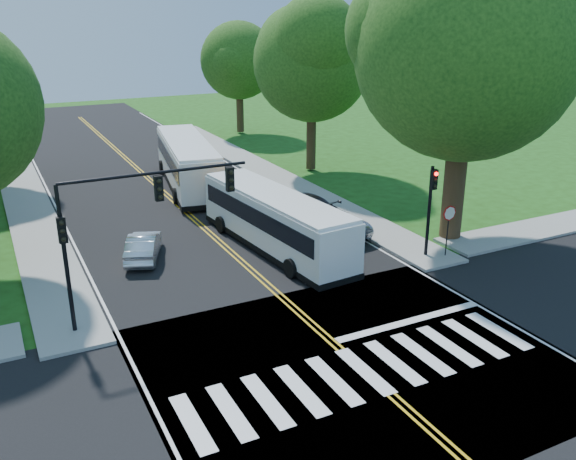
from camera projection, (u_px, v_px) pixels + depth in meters
ground at (356, 364)px, 20.72m from camera, size 140.00×140.00×0.00m
road at (189, 215)px, 35.81m from camera, size 14.00×96.00×0.01m
cross_road at (356, 364)px, 20.72m from camera, size 60.00×12.00×0.01m
center_line at (169, 197)px, 39.16m from camera, size 0.36×70.00×0.01m
edge_line_w at (58, 212)px, 36.27m from camera, size 0.12×70.00×0.01m
edge_line_e at (265, 184)px, 42.06m from camera, size 0.12×70.00×0.01m
crosswalk at (364, 371)px, 20.30m from camera, size 12.60×3.00×0.01m
stop_bar at (410, 321)px, 23.55m from camera, size 6.60×0.40×0.01m
sidewalk_nw at (27, 201)px, 38.12m from camera, size 2.60×40.00×0.15m
sidewalk_ne at (267, 171)px, 45.19m from camera, size 2.60×40.00×0.15m
tree_ne_big at (467, 49)px, 28.84m from camera, size 10.80×10.80×14.91m
tree_east_mid at (312, 62)px, 43.07m from camera, size 8.40×8.40×11.93m
tree_east_far at (239, 61)px, 57.25m from camera, size 7.20×7.20×10.34m
signal_nw at (129, 213)px, 22.13m from camera, size 7.15×0.46×5.66m
signal_ne at (431, 199)px, 28.61m from camera, size 0.30×0.46×4.40m
stop_sign at (449, 218)px, 28.88m from camera, size 0.76×0.08×2.53m
bus_lead at (275, 220)px, 30.18m from camera, size 3.47×11.35×2.89m
bus_follow at (187, 162)px, 41.03m from camera, size 4.69×12.59×3.19m
hatchback at (143, 246)px, 29.27m from camera, size 2.69×4.13×1.28m
suv at (330, 222)px, 32.47m from camera, size 2.88×5.19×1.37m
dark_sedan at (301, 205)px, 35.19m from camera, size 3.15×5.19×1.40m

